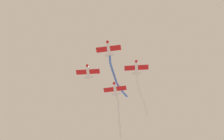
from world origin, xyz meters
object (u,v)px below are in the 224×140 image
airplane_lead (109,49)px  airplane_left_wing (136,68)px  airplane_right_wing (88,72)px  airplane_slot (115,89)px

airplane_lead → airplane_left_wing: size_ratio=1.03×
airplane_lead → airplane_right_wing: airplane_right_wing is taller
airplane_right_wing → airplane_slot: size_ratio=0.97×
airplane_lead → airplane_left_wing: 11.34m
airplane_left_wing → airplane_right_wing: airplane_right_wing is taller
airplane_slot → airplane_lead: bearing=0.8°
airplane_left_wing → airplane_lead: bearing=-48.8°
airplane_right_wing → airplane_lead: bearing=41.3°
airplane_left_wing → airplane_right_wing: size_ratio=1.00×
airplane_right_wing → airplane_slot: bearing=131.3°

